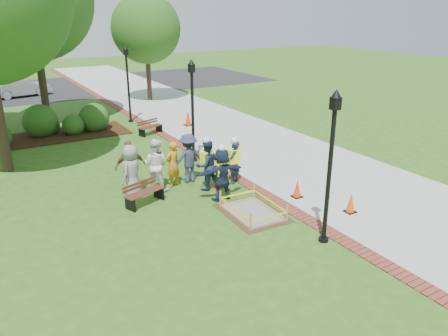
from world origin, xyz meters
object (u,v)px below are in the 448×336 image
cone_front (351,203)px  hivis_worker_c (207,164)px  hivis_worker_b (234,160)px  hivis_worker_a (222,173)px  bench_near (145,197)px  wet_concrete_pad (252,207)px  lamp_near (331,157)px

cone_front → hivis_worker_c: size_ratio=0.34×
hivis_worker_b → cone_front: bearing=-65.4°
hivis_worker_a → bench_near: bearing=158.2°
wet_concrete_pad → hivis_worker_a: 1.65m
bench_near → hivis_worker_c: bearing=2.3°
wet_concrete_pad → bench_near: bench_near is taller
cone_front → hivis_worker_c: bearing=126.6°
cone_front → hivis_worker_a: hivis_worker_a is taller
hivis_worker_b → bench_near: bearing=-178.3°
bench_near → hivis_worker_c: size_ratio=0.76×
wet_concrete_pad → hivis_worker_a: size_ratio=1.21×
wet_concrete_pad → bench_near: (-2.68, 2.40, 0.01)m
hivis_worker_a → wet_concrete_pad: bearing=-79.0°
lamp_near → hivis_worker_b: bearing=88.4°
wet_concrete_pad → cone_front: 3.12m
hivis_worker_a → hivis_worker_b: size_ratio=1.11×
wet_concrete_pad → hivis_worker_b: size_ratio=1.33×
wet_concrete_pad → cone_front: size_ratio=3.54×
wet_concrete_pad → hivis_worker_c: size_ratio=1.21×
hivis_worker_a → cone_front: bearing=-44.9°
lamp_near → hivis_worker_a: bearing=104.4°
wet_concrete_pad → hivis_worker_b: (0.87, 2.51, 0.65)m
cone_front → lamp_near: 3.08m
cone_front → lamp_near: size_ratio=0.16×
hivis_worker_b → hivis_worker_a: bearing=-137.2°
hivis_worker_a → hivis_worker_c: size_ratio=1.00×
lamp_near → hivis_worker_a: (-1.01, 3.92, -1.51)m
bench_near → lamp_near: 6.35m
cone_front → hivis_worker_c: 5.07m
bench_near → lamp_near: bearing=-55.0°
lamp_near → wet_concrete_pad: bearing=106.4°
cone_front → hivis_worker_b: hivis_worker_b is taller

